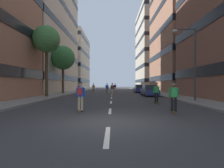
{
  "coord_description": "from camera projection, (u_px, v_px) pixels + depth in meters",
  "views": [
    {
      "loc": [
        0.18,
        -7.45,
        1.63
      ],
      "look_at": [
        0.0,
        23.18,
        1.62
      ],
      "focal_mm": 27.86,
      "sensor_mm": 36.0,
      "label": 1
    }
  ],
  "objects": [
    {
      "name": "skater_3",
      "position": [
        93.0,
        87.0,
        35.3
      ],
      "size": [
        0.53,
        0.9,
        1.78
      ],
      "color": "brown",
      "rests_on": "ground_plane"
    },
    {
      "name": "ground_plane",
      "position": [
        112.0,
        93.0,
        30.73
      ],
      "size": [
        139.7,
        139.7,
        0.0
      ],
      "primitive_type": "plane",
      "color": "#333335"
    },
    {
      "name": "building_right_mid",
      "position": [
        194.0,
        23.0,
        34.9
      ],
      "size": [
        14.45,
        16.9,
        27.49
      ],
      "color": "#9E6B51",
      "rests_on": "ground_plane"
    },
    {
      "name": "street_tree_mid",
      "position": [
        47.0,
        40.0,
        20.9
      ],
      "size": [
        3.22,
        3.22,
        8.51
      ],
      "color": "#4C3823",
      "rests_on": "sidewalk_left"
    },
    {
      "name": "building_left_mid",
      "position": [
        31.0,
        22.0,
        35.09
      ],
      "size": [
        14.45,
        22.77,
        28.17
      ],
      "color": "#BCB29E",
      "rests_on": "ground_plane"
    },
    {
      "name": "skater_7",
      "position": [
        174.0,
        95.0,
        9.77
      ],
      "size": [
        0.56,
        0.92,
        1.78
      ],
      "color": "brown",
      "rests_on": "ground_plane"
    },
    {
      "name": "skater_6",
      "position": [
        156.0,
        92.0,
        14.62
      ],
      "size": [
        0.56,
        0.92,
        1.78
      ],
      "color": "brown",
      "rests_on": "ground_plane"
    },
    {
      "name": "parked_car_near",
      "position": [
        149.0,
        91.0,
        23.7
      ],
      "size": [
        1.82,
        4.4,
        1.52
      ],
      "color": "navy",
      "rests_on": "ground_plane"
    },
    {
      "name": "sidewalk_left",
      "position": [
        72.0,
        92.0,
        33.69
      ],
      "size": [
        2.94,
        64.03,
        0.14
      ],
      "primitive_type": "cube",
      "color": "gray",
      "rests_on": "ground_plane"
    },
    {
      "name": "skater_0",
      "position": [
        79.0,
        88.0,
        23.8
      ],
      "size": [
        0.57,
        0.92,
        1.78
      ],
      "color": "brown",
      "rests_on": "ground_plane"
    },
    {
      "name": "skater_5",
      "position": [
        80.0,
        94.0,
        10.18
      ],
      "size": [
        0.54,
        0.91,
        1.78
      ],
      "color": "brown",
      "rests_on": "ground_plane"
    },
    {
      "name": "building_left_far",
      "position": [
        65.0,
        62.0,
        60.51
      ],
      "size": [
        14.45,
        19.64,
        18.59
      ],
      "color": "#BCB29E",
      "rests_on": "ground_plane"
    },
    {
      "name": "streetlamp_right",
      "position": [
        191.0,
        56.0,
        15.56
      ],
      "size": [
        2.13,
        0.3,
        6.5
      ],
      "color": "#3F3F44",
      "rests_on": "sidewalk_right"
    },
    {
      "name": "skater_4",
      "position": [
        115.0,
        87.0,
        38.88
      ],
      "size": [
        0.57,
        0.92,
        1.78
      ],
      "color": "brown",
      "rests_on": "ground_plane"
    },
    {
      "name": "street_tree_near",
      "position": [
        63.0,
        58.0,
        27.75
      ],
      "size": [
        3.8,
        3.8,
        7.59
      ],
      "color": "#4C3823",
      "rests_on": "sidewalk_left"
    },
    {
      "name": "lane_markings",
      "position": [
        112.0,
        93.0,
        30.45
      ],
      "size": [
        0.16,
        52.2,
        0.01
      ],
      "color": "silver",
      "rests_on": "ground_plane"
    },
    {
      "name": "parked_car_mid",
      "position": [
        140.0,
        89.0,
        32.51
      ],
      "size": [
        1.82,
        4.4,
        1.52
      ],
      "color": "navy",
      "rests_on": "ground_plane"
    },
    {
      "name": "skater_1",
      "position": [
        112.0,
        88.0,
        26.74
      ],
      "size": [
        0.56,
        0.92,
        1.78
      ],
      "color": "brown",
      "rests_on": "ground_plane"
    },
    {
      "name": "sidewalk_right",
      "position": [
        153.0,
        92.0,
        33.6
      ],
      "size": [
        2.94,
        64.03,
        0.14
      ],
      "primitive_type": "cube",
      "color": "gray",
      "rests_on": "ground_plane"
    },
    {
      "name": "building_right_far",
      "position": [
        160.0,
        49.0,
        60.31
      ],
      "size": [
        14.45,
        20.32,
        27.23
      ],
      "color": "#B2A893",
      "rests_on": "ground_plane"
    },
    {
      "name": "skater_2",
      "position": [
        107.0,
        88.0,
        29.53
      ],
      "size": [
        0.55,
        0.91,
        1.78
      ],
      "color": "brown",
      "rests_on": "ground_plane"
    }
  ]
}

